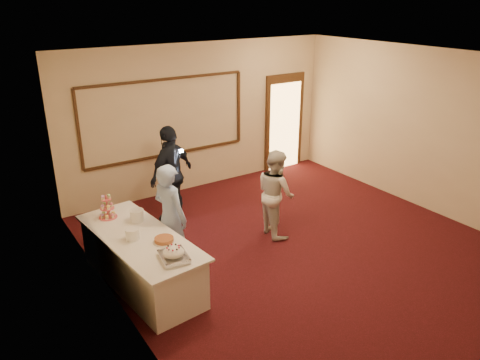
# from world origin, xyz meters

# --- Properties ---
(floor) EXTENTS (7.00, 7.00, 0.00)m
(floor) POSITION_xyz_m (0.00, 0.00, 0.00)
(floor) COLOR black
(floor) RESTS_ON ground
(room_walls) EXTENTS (6.04, 7.04, 3.02)m
(room_walls) POSITION_xyz_m (0.00, 0.00, 2.03)
(room_walls) COLOR beige
(room_walls) RESTS_ON floor
(wall_molding) EXTENTS (3.45, 0.04, 1.55)m
(wall_molding) POSITION_xyz_m (-0.80, 3.47, 1.60)
(wall_molding) COLOR #351E10
(wall_molding) RESTS_ON room_walls
(doorway) EXTENTS (1.05, 0.07, 2.20)m
(doorway) POSITION_xyz_m (2.15, 3.45, 1.08)
(doorway) COLOR #351E10
(doorway) RESTS_ON floor
(buffet_table) EXTENTS (1.13, 2.39, 0.77)m
(buffet_table) POSITION_xyz_m (-2.55, 0.71, 0.39)
(buffet_table) COLOR white
(buffet_table) RESTS_ON floor
(pavlova_tray) EXTENTS (0.38, 0.49, 0.17)m
(pavlova_tray) POSITION_xyz_m (-2.41, -0.11, 0.84)
(pavlova_tray) COLOR silver
(pavlova_tray) RESTS_ON buffet_table
(cupcake_stand) EXTENTS (0.27, 0.27, 0.40)m
(cupcake_stand) POSITION_xyz_m (-2.72, 1.50, 0.91)
(cupcake_stand) COLOR #CF515B
(cupcake_stand) RESTS_ON buffet_table
(plate_stack_a) EXTENTS (0.19, 0.19, 0.16)m
(plate_stack_a) POSITION_xyz_m (-2.66, 0.66, 0.85)
(plate_stack_a) COLOR white
(plate_stack_a) RESTS_ON buffet_table
(plate_stack_b) EXTENTS (0.21, 0.21, 0.17)m
(plate_stack_b) POSITION_xyz_m (-2.39, 1.16, 0.86)
(plate_stack_b) COLOR white
(plate_stack_b) RESTS_ON buffet_table
(tart) EXTENTS (0.30, 0.30, 0.06)m
(tart) POSITION_xyz_m (-2.33, 0.36, 0.80)
(tart) COLOR white
(tart) RESTS_ON buffet_table
(man) EXTENTS (0.55, 0.69, 1.65)m
(man) POSITION_xyz_m (-1.99, 0.89, 0.82)
(man) COLOR #8CA8DD
(man) RESTS_ON floor
(woman) EXTENTS (0.67, 0.80, 1.50)m
(woman) POSITION_xyz_m (-0.05, 0.89, 0.75)
(woman) COLOR beige
(woman) RESTS_ON floor
(guest) EXTENTS (1.13, 0.83, 1.78)m
(guest) POSITION_xyz_m (-1.28, 2.31, 0.89)
(guest) COLOR black
(guest) RESTS_ON floor
(camera_flash) EXTENTS (0.07, 0.05, 0.05)m
(camera_flash) POSITION_xyz_m (-1.13, 2.19, 1.33)
(camera_flash) COLOR white
(camera_flash) RESTS_ON guest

